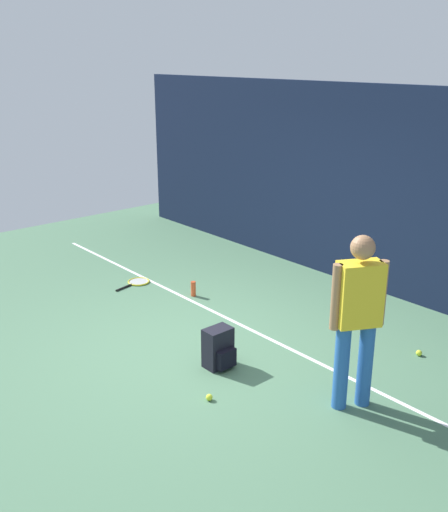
{
  "coord_description": "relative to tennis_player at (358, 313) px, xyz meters",
  "views": [
    {
      "loc": [
        4.8,
        -3.76,
        3.18
      ],
      "look_at": [
        0.0,
        0.4,
        1.0
      ],
      "focal_mm": 41.25,
      "sensor_mm": 36.0,
      "label": 1
    }
  ],
  "objects": [
    {
      "name": "water_bottle",
      "position": [
        -3.11,
        0.53,
        -0.86
      ],
      "size": [
        0.07,
        0.07,
        0.21
      ],
      "primitive_type": "cylinder",
      "color": "#D84C26",
      "rests_on": "ground"
    },
    {
      "name": "court_line",
      "position": [
        -1.92,
        0.39,
        -0.96
      ],
      "size": [
        9.0,
        0.05,
        0.0
      ],
      "primitive_type": "cube",
      "color": "white",
      "rests_on": "ground"
    },
    {
      "name": "back_fence",
      "position": [
        -1.92,
        2.66,
        0.45
      ],
      "size": [
        10.0,
        0.1,
        2.83
      ],
      "primitive_type": "cube",
      "color": "#141E38",
      "rests_on": "ground"
    },
    {
      "name": "tennis_racket",
      "position": [
        -4.03,
        0.2,
        -0.95
      ],
      "size": [
        0.38,
        0.64,
        0.03
      ],
      "rotation": [
        0.0,
        0.0,
        1.78
      ],
      "color": "black",
      "rests_on": "ground"
    },
    {
      "name": "tennis_ball_near_player",
      "position": [
        -0.95,
        -0.97,
        -0.93
      ],
      "size": [
        0.07,
        0.07,
        0.07
      ],
      "primitive_type": "sphere",
      "color": "#CCE033",
      "rests_on": "ground"
    },
    {
      "name": "backpack",
      "position": [
        -1.39,
        -0.47,
        -0.76
      ],
      "size": [
        0.28,
        0.3,
        0.44
      ],
      "rotation": [
        0.0,
        0.0,
        1.57
      ],
      "color": "black",
      "rests_on": "ground"
    },
    {
      "name": "ground_plane",
      "position": [
        -1.92,
        -0.34,
        -0.97
      ],
      "size": [
        12.0,
        12.0,
        0.0
      ],
      "primitive_type": "plane",
      "color": "#4C7556"
    },
    {
      "name": "tennis_ball_by_fence",
      "position": [
        -0.11,
        1.37,
        -0.93
      ],
      "size": [
        0.07,
        0.07,
        0.07
      ],
      "primitive_type": "sphere",
      "color": "#CCE033",
      "rests_on": "ground"
    },
    {
      "name": "tennis_player",
      "position": [
        0.0,
        0.0,
        0.0
      ],
      "size": [
        0.38,
        0.48,
        1.7
      ],
      "rotation": [
        0.0,
        0.0,
        -2.06
      ],
      "color": "#2659A5",
      "rests_on": "ground"
    }
  ]
}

